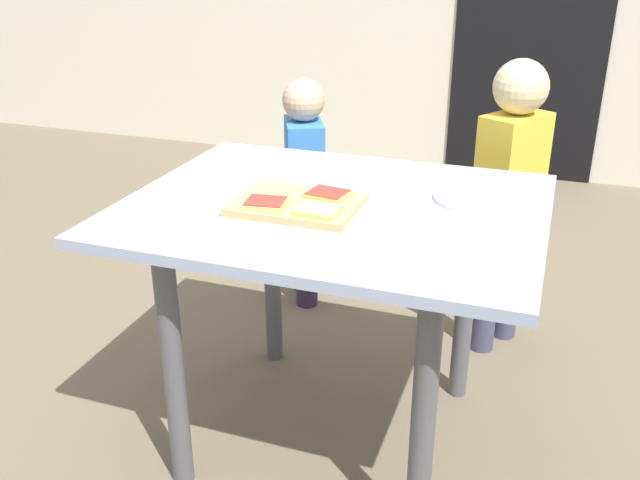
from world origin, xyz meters
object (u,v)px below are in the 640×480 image
Objects in this scene: cutting_board at (297,204)px; child_right at (509,188)px; plate_white_right at (475,198)px; pizza_slice_near_right at (318,210)px; pizza_slice_far_right at (328,194)px; child_left at (304,179)px; dining_table at (334,242)px; pizza_slice_near_left at (265,203)px.

cutting_board is 0.31× the size of child_right.
child_right is (0.05, 0.56, -0.15)m from plate_white_right.
cutting_board is at bearing -122.22° from child_right.
pizza_slice_near_right is 0.12m from pizza_slice_far_right.
pizza_slice_far_right is (0.06, 0.06, 0.02)m from cutting_board.
child_right reaches higher than cutting_board.
pizza_slice_far_right is at bearing 41.48° from cutting_board.
child_right is at bearing -7.34° from child_left.
cutting_board is at bearing -140.94° from dining_table.
child_left is 0.88× the size of child_right.
cutting_board reaches higher than dining_table.
pizza_slice_far_right is at bearing 97.80° from pizza_slice_near_right.
child_left is at bearing 138.31° from plate_white_right.
cutting_board is at bearing -138.52° from pizza_slice_far_right.
pizza_slice_near_left reaches higher than dining_table.
dining_table is at bearing 90.11° from pizza_slice_near_right.
dining_table is 9.78× the size of pizza_slice_near_right.
dining_table is 9.21× the size of pizza_slice_far_right.
plate_white_right reaches higher than dining_table.
child_left is at bearing 172.66° from child_right.
child_left reaches higher than pizza_slice_near_right.
pizza_slice_far_right reaches higher than cutting_board.
dining_table is 0.16m from cutting_board.
pizza_slice_near_right reaches higher than plate_white_right.
pizza_slice_far_right is 0.13× the size of child_left.
pizza_slice_far_right is 0.94m from child_left.
pizza_slice_near_left and pizza_slice_near_right have the same top height.
child_right reaches higher than plate_white_right.
child_right is (0.49, 0.77, -0.15)m from cutting_board.
plate_white_right is (0.43, 0.21, -0.01)m from cutting_board.
child_left is (-0.31, 0.88, -0.24)m from cutting_board.
child_right is at bearing 57.78° from cutting_board.
child_right reaches higher than pizza_slice_near_left.
dining_table is 3.44× the size of cutting_board.
pizza_slice_near_left is 0.54× the size of plate_white_right.
pizza_slice_near_right is at bearing -1.11° from pizza_slice_near_left.
pizza_slice_far_right is at bearing -152.61° from dining_table.
dining_table is at bearing -157.32° from plate_white_right.
dining_table is at bearing -64.19° from child_left.
child_right is (0.42, 0.72, -0.17)m from pizza_slice_far_right.
pizza_slice_near_left is at bearing -75.26° from child_left.
pizza_slice_near_right is at bearing -115.93° from child_right.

